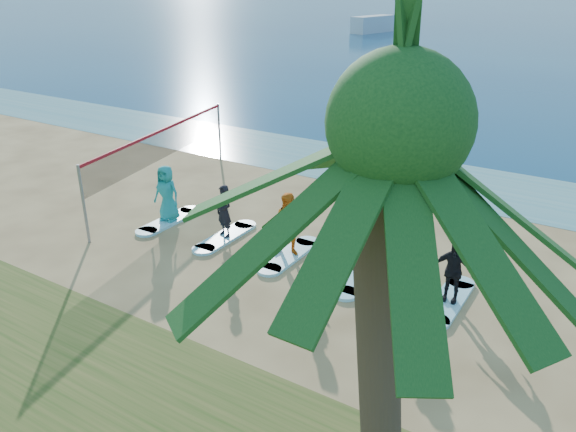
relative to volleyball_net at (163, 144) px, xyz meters
The scene contains 15 objects.
ground 8.07m from the volleyball_net, 27.21° to the right, with size 600.00×600.00×0.00m, color tan.
shallow_water 10.00m from the volleyball_net, 44.77° to the left, with size 600.00×600.00×0.00m, color teal.
volleyball_net is the anchor object (origin of this frame).
palm_tree 15.94m from the volleyball_net, 36.15° to the right, with size 5.60×5.60×7.42m.
boat_offshore_a 66.52m from the volleyball_net, 107.68° to the left, with size 2.27×7.56×2.26m, color silver.
surfboard_0 3.32m from the volleyball_net, 45.09° to the right, with size 0.70×2.20×0.09m, color #9FE9F6.
student_0 2.89m from the volleyball_net, 45.09° to the right, with size 0.91×0.59×1.87m, color teal.
surfboard_1 5.08m from the volleyball_net, 24.36° to the right, with size 0.70×2.20×0.09m, color #9FE9F6.
student_1 4.83m from the volleyball_net, 24.36° to the right, with size 0.60×0.40×1.65m, color black.
surfboard_2 7.19m from the volleyball_net, 16.30° to the right, with size 0.70×2.20×0.09m, color #9FE9F6.
student_2 7.00m from the volleyball_net, 16.30° to the right, with size 0.91×0.71×1.88m, color orange.
surfboard_3 9.42m from the volleyball_net, 12.18° to the right, with size 0.70×2.20×0.09m, color #9FE9F6.
student_3 9.28m from the volleyball_net, 12.18° to the right, with size 1.15×0.66×1.79m, color teal.
surfboard_4 11.70m from the volleyball_net, ahead, with size 0.70×2.20×0.09m, color #9FE9F6.
student_4 11.59m from the volleyball_net, ahead, with size 0.96×0.40×1.64m, color black.
Camera 1 is at (7.42, -10.74, 7.57)m, focal length 35.00 mm.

